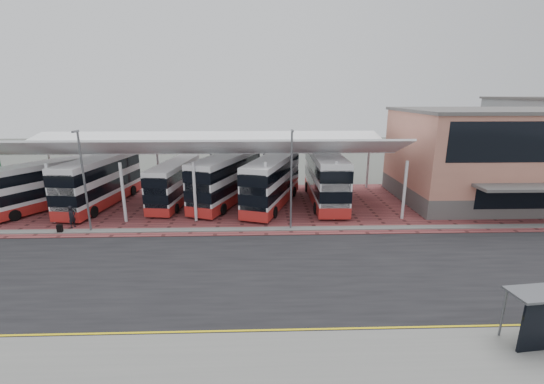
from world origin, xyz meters
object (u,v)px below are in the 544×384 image
Objects in this scene: bus_3 at (227,179)px; pedestrian at (72,217)px; bus_2 at (175,183)px; bus_0 at (43,186)px; terminal at (494,156)px; bus_5 at (325,178)px; bus_1 at (100,182)px; bus_4 at (272,182)px.

bus_3 is 6.43× the size of pedestrian.
bus_0 is at bearing -166.66° from bus_2.
terminal is 17.09m from bus_5.
terminal is 44.04m from bus_0.
bus_1 is at bearing -177.90° from bus_5.
bus_0 is (-43.96, -1.40, -2.40)m from terminal.
bus_4 is 0.96× the size of bus_5.
bus_1 is 16.73m from bus_4.
bus_5 is 22.90m from pedestrian.
pedestrian is at bearing -129.14° from bus_2.
bus_3 is (12.21, 0.54, 0.04)m from bus_1.
terminal is at bearing 1.47° from bus_5.
bus_4 is (16.72, -0.57, -0.01)m from bus_1.
terminal is 22.41m from bus_4.
pedestrian is at bearing -142.52° from bus_4.
bus_2 is (-31.90, -0.03, -2.55)m from terminal.
bus_0 reaches higher than bus_2.
bus_1 is at bearing -163.40° from bus_4.
bus_0 is 0.87× the size of bus_5.
bus_3 is at bearing 179.85° from terminal.
bus_2 is at bearing -179.95° from terminal.
bus_3 reaches higher than bus_1.
bus_2 is 9.70m from pedestrian.
bus_5 is 6.56× the size of pedestrian.
bus_0 is 7.50m from pedestrian.
bus_4 is 6.33× the size of pedestrian.
bus_3 is (5.12, 0.10, 0.34)m from bus_2.
terminal reaches higher than bus_1.
bus_1 reaches higher than bus_0.
bus_0 is 0.90× the size of bus_4.
pedestrian is at bearing -130.08° from bus_3.
bus_3 reaches higher than pedestrian.
terminal is 1.55× the size of bus_3.
bus_3 reaches higher than bus_2.
bus_1 is at bearing -179.30° from terminal.
bus_2 is at bearing 36.80° from bus_0.
terminal is at bearing -62.12° from pedestrian.
terminal reaches higher than bus_3.
bus_2 is 5.13m from bus_3.
bus_4 is at bearing 5.95° from bus_1.
terminal is 9.98× the size of pedestrian.
pedestrian is (-38.83, -6.72, -3.68)m from terminal.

